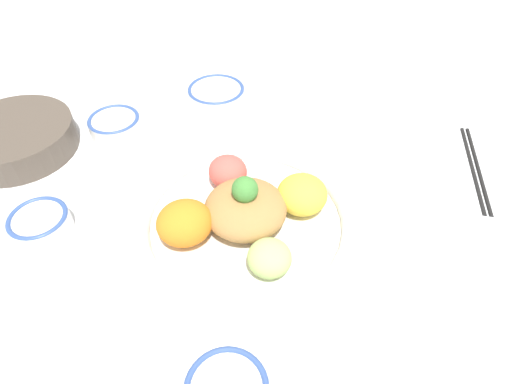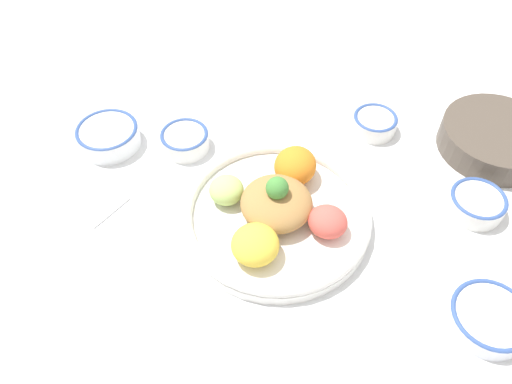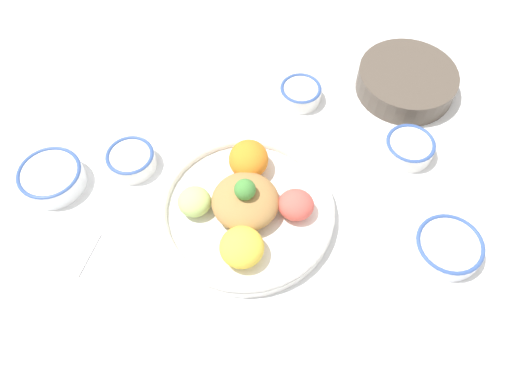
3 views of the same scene
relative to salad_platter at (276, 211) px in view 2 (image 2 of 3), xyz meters
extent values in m
plane|color=white|center=(-0.03, 0.03, -0.03)|extent=(2.40, 2.40, 0.00)
cylinder|color=white|center=(0.00, 0.00, -0.02)|extent=(0.32, 0.32, 0.02)
torus|color=white|center=(0.00, 0.00, 0.00)|extent=(0.32, 0.32, 0.02)
ellipsoid|color=#B7DB7A|center=(0.08, 0.03, 0.02)|extent=(0.08, 0.08, 0.05)
ellipsoid|color=yellow|center=(-0.03, 0.09, 0.02)|extent=(0.10, 0.10, 0.05)
ellipsoid|color=#E55B51|center=(-0.08, -0.03, 0.02)|extent=(0.08, 0.08, 0.05)
ellipsoid|color=orange|center=(0.03, -0.08, 0.02)|extent=(0.10, 0.10, 0.06)
ellipsoid|color=#AD7F47|center=(0.00, 0.00, 0.02)|extent=(0.12, 0.12, 0.06)
sphere|color=#478E3D|center=(0.00, 0.00, 0.06)|extent=(0.04, 0.04, 0.04)
cylinder|color=white|center=(-0.24, -0.25, -0.01)|extent=(0.10, 0.10, 0.03)
torus|color=#38569E|center=(-0.24, -0.25, 0.01)|extent=(0.10, 0.10, 0.01)
cylinder|color=maroon|center=(-0.24, -0.25, 0.00)|extent=(0.08, 0.08, 0.00)
cylinder|color=white|center=(0.00, -0.31, -0.01)|extent=(0.09, 0.09, 0.03)
torus|color=#38569E|center=(0.00, -0.31, 0.01)|extent=(0.09, 0.09, 0.01)
cylinder|color=white|center=(0.00, -0.31, 0.00)|extent=(0.07, 0.07, 0.00)
cylinder|color=white|center=(0.25, -0.02, -0.01)|extent=(0.09, 0.09, 0.04)
torus|color=#38569E|center=(0.25, -0.02, 0.01)|extent=(0.09, 0.09, 0.01)
cylinder|color=#5B3319|center=(0.25, -0.02, 0.00)|extent=(0.08, 0.08, 0.00)
cylinder|color=white|center=(-0.36, -0.07, -0.01)|extent=(0.12, 0.12, 0.03)
torus|color=#38569E|center=(-0.36, -0.07, 0.00)|extent=(0.12, 0.12, 0.01)
cylinder|color=maroon|center=(-0.36, -0.07, 0.00)|extent=(0.10, 0.10, 0.00)
cylinder|color=white|center=(0.37, 0.08, -0.01)|extent=(0.12, 0.12, 0.04)
torus|color=#38569E|center=(0.37, 0.08, 0.01)|extent=(0.12, 0.12, 0.01)
cylinder|color=#DBB251|center=(0.37, 0.08, 0.01)|extent=(0.10, 0.10, 0.00)
cylinder|color=#51473D|center=(-0.20, -0.42, 0.00)|extent=(0.21, 0.21, 0.05)
ellipsoid|color=#B27F47|center=(-0.20, -0.42, 0.02)|extent=(0.18, 0.18, 0.02)
cube|color=silver|center=(0.23, 0.18, -0.02)|extent=(0.02, 0.09, 0.01)
ellipsoid|color=silver|center=(0.23, 0.12, -0.02)|extent=(0.04, 0.04, 0.01)
camera|label=1|loc=(0.42, 0.01, 0.48)|focal=30.00mm
camera|label=2|loc=(-0.32, 0.41, 0.67)|focal=35.00mm
camera|label=3|loc=(-0.19, 0.41, 0.78)|focal=35.00mm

